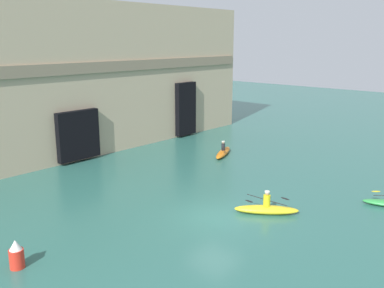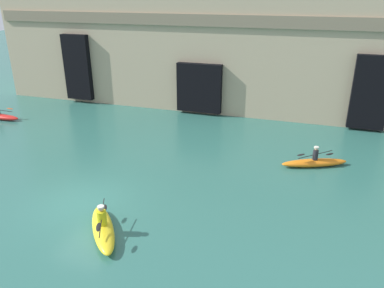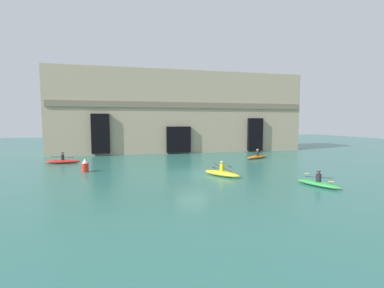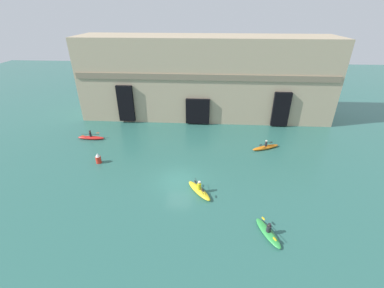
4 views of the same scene
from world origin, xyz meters
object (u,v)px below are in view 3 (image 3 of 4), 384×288
Objects in this scene: kayak_yellow at (222,173)px; kayak_red at (63,161)px; kayak_green at (318,183)px; kayak_orange at (257,157)px; marker_buoy at (85,166)px.

kayak_red is at bearing -161.05° from kayak_yellow.
kayak_green is at bearing 12.97° from kayak_yellow.
kayak_orange is at bearing 148.35° from kayak_green.
kayak_green is 24.36m from kayak_red.
kayak_red is (-19.66, 14.39, 0.03)m from kayak_green.
kayak_orange is 19.24m from marker_buoy.
kayak_yellow is 2.62× the size of marker_buoy.
kayak_yellow is 11.98m from marker_buoy.
kayak_orange is 21.94m from kayak_red.
kayak_red is 2.91× the size of marker_buoy.
marker_buoy is (-16.49, 8.93, 0.34)m from kayak_green.
kayak_yellow reaches higher than marker_buoy.
kayak_orange is 2.97× the size of marker_buoy.
kayak_yellow reaches higher than kayak_red.
kayak_yellow is at bearing -21.44° from marker_buoy.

